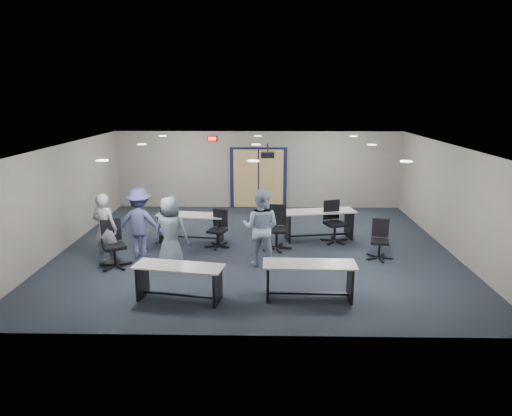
{
  "coord_description": "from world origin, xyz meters",
  "views": [
    {
      "loc": [
        0.24,
        -11.41,
        3.95
      ],
      "look_at": [
        0.01,
        -0.3,
        1.16
      ],
      "focal_mm": 32.0,
      "sensor_mm": 36.0,
      "label": 1
    }
  ],
  "objects_px": {
    "table_front_left": "(179,277)",
    "chair_back_a": "(166,225)",
    "chair_loose_right": "(380,240)",
    "person_plaid": "(171,232)",
    "chair_back_c": "(277,228)",
    "chair_back_d": "(335,222)",
    "person_lightblue": "(261,228)",
    "person_gray": "(105,229)",
    "chair_back_b": "(217,229)",
    "chair_loose_left": "(114,245)",
    "table_back_right": "(319,220)",
    "person_back": "(140,223)",
    "table_front_right": "(309,275)",
    "table_back_left": "(191,222)"
  },
  "relations": [
    {
      "from": "chair_back_b",
      "to": "person_plaid",
      "type": "relative_size",
      "value": 0.58
    },
    {
      "from": "chair_loose_left",
      "to": "chair_back_d",
      "type": "bearing_deg",
      "value": -9.42
    },
    {
      "from": "table_back_left",
      "to": "chair_back_a",
      "type": "xyz_separation_m",
      "value": [
        -0.67,
        -0.09,
        -0.06
      ]
    },
    {
      "from": "chair_loose_left",
      "to": "person_gray",
      "type": "relative_size",
      "value": 0.64
    },
    {
      "from": "chair_back_c",
      "to": "person_plaid",
      "type": "bearing_deg",
      "value": -148.55
    },
    {
      "from": "table_front_right",
      "to": "table_front_left",
      "type": "bearing_deg",
      "value": -176.53
    },
    {
      "from": "table_front_right",
      "to": "person_back",
      "type": "xyz_separation_m",
      "value": [
        -3.94,
        2.3,
        0.38
      ]
    },
    {
      "from": "table_front_left",
      "to": "chair_back_a",
      "type": "distance_m",
      "value": 3.78
    },
    {
      "from": "chair_back_c",
      "to": "chair_back_d",
      "type": "xyz_separation_m",
      "value": [
        1.6,
        0.62,
        -0.01
      ]
    },
    {
      "from": "chair_back_c",
      "to": "person_lightblue",
      "type": "height_order",
      "value": "person_lightblue"
    },
    {
      "from": "chair_back_d",
      "to": "chair_back_a",
      "type": "bearing_deg",
      "value": 160.78
    },
    {
      "from": "chair_back_a",
      "to": "person_gray",
      "type": "distance_m",
      "value": 2.04
    },
    {
      "from": "table_front_left",
      "to": "chair_back_c",
      "type": "height_order",
      "value": "chair_back_c"
    },
    {
      "from": "chair_back_d",
      "to": "person_back",
      "type": "relative_size",
      "value": 0.64
    },
    {
      "from": "chair_back_a",
      "to": "chair_back_b",
      "type": "height_order",
      "value": "chair_back_b"
    },
    {
      "from": "table_front_left",
      "to": "chair_back_c",
      "type": "distance_m",
      "value": 3.64
    },
    {
      "from": "chair_back_d",
      "to": "chair_back_c",
      "type": "bearing_deg",
      "value": -178.56
    },
    {
      "from": "chair_loose_right",
      "to": "chair_back_b",
      "type": "bearing_deg",
      "value": -178.5
    },
    {
      "from": "chair_back_a",
      "to": "chair_loose_right",
      "type": "distance_m",
      "value": 5.65
    },
    {
      "from": "chair_back_b",
      "to": "person_plaid",
      "type": "bearing_deg",
      "value": -102.02
    },
    {
      "from": "table_back_right",
      "to": "table_front_right",
      "type": "bearing_deg",
      "value": -109.3
    },
    {
      "from": "table_front_right",
      "to": "chair_back_a",
      "type": "xyz_separation_m",
      "value": [
        -3.57,
        3.53,
        -0.04
      ]
    },
    {
      "from": "table_front_right",
      "to": "chair_back_b",
      "type": "distance_m",
      "value": 3.75
    },
    {
      "from": "person_lightblue",
      "to": "person_gray",
      "type": "bearing_deg",
      "value": 13.91
    },
    {
      "from": "table_front_left",
      "to": "chair_back_a",
      "type": "height_order",
      "value": "chair_back_a"
    },
    {
      "from": "person_plaid",
      "to": "person_gray",
      "type": "bearing_deg",
      "value": 4.4
    },
    {
      "from": "chair_back_c",
      "to": "person_back",
      "type": "bearing_deg",
      "value": -165.39
    },
    {
      "from": "person_plaid",
      "to": "person_lightblue",
      "type": "bearing_deg",
      "value": -163.62
    },
    {
      "from": "person_lightblue",
      "to": "person_plaid",
      "type": "bearing_deg",
      "value": 19.14
    },
    {
      "from": "table_front_right",
      "to": "person_back",
      "type": "distance_m",
      "value": 4.58
    },
    {
      "from": "table_back_left",
      "to": "person_plaid",
      "type": "relative_size",
      "value": 1.14
    },
    {
      "from": "table_front_right",
      "to": "chair_loose_left",
      "type": "bearing_deg",
      "value": 160.96
    },
    {
      "from": "chair_loose_right",
      "to": "person_back",
      "type": "xyz_separation_m",
      "value": [
        -5.88,
        0.03,
        0.39
      ]
    },
    {
      "from": "table_back_left",
      "to": "chair_back_b",
      "type": "height_order",
      "value": "table_back_left"
    },
    {
      "from": "chair_back_b",
      "to": "person_lightblue",
      "type": "distance_m",
      "value": 1.77
    },
    {
      "from": "chair_back_c",
      "to": "person_gray",
      "type": "xyz_separation_m",
      "value": [
        -4.09,
        -1.11,
        0.28
      ]
    },
    {
      "from": "table_back_right",
      "to": "person_back",
      "type": "bearing_deg",
      "value": -171.27
    },
    {
      "from": "person_plaid",
      "to": "table_back_right",
      "type": "bearing_deg",
      "value": -137.41
    },
    {
      "from": "chair_back_b",
      "to": "table_front_right",
      "type": "bearing_deg",
      "value": -34.98
    },
    {
      "from": "chair_back_a",
      "to": "chair_loose_left",
      "type": "distance_m",
      "value": 2.09
    },
    {
      "from": "table_front_right",
      "to": "chair_loose_right",
      "type": "relative_size",
      "value": 1.88
    },
    {
      "from": "chair_back_c",
      "to": "chair_loose_right",
      "type": "distance_m",
      "value": 2.6
    },
    {
      "from": "person_gray",
      "to": "person_back",
      "type": "bearing_deg",
      "value": -132.23
    },
    {
      "from": "chair_loose_left",
      "to": "person_lightblue",
      "type": "height_order",
      "value": "person_lightblue"
    },
    {
      "from": "table_back_left",
      "to": "chair_loose_right",
      "type": "distance_m",
      "value": 5.02
    },
    {
      "from": "chair_loose_right",
      "to": "person_plaid",
      "type": "height_order",
      "value": "person_plaid"
    },
    {
      "from": "chair_loose_left",
      "to": "person_plaid",
      "type": "bearing_deg",
      "value": -27.6
    },
    {
      "from": "chair_loose_right",
      "to": "person_lightblue",
      "type": "distance_m",
      "value": 2.97
    },
    {
      "from": "person_plaid",
      "to": "chair_loose_left",
      "type": "bearing_deg",
      "value": 13.25
    },
    {
      "from": "person_lightblue",
      "to": "chair_loose_right",
      "type": "bearing_deg",
      "value": -157.04
    }
  ]
}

